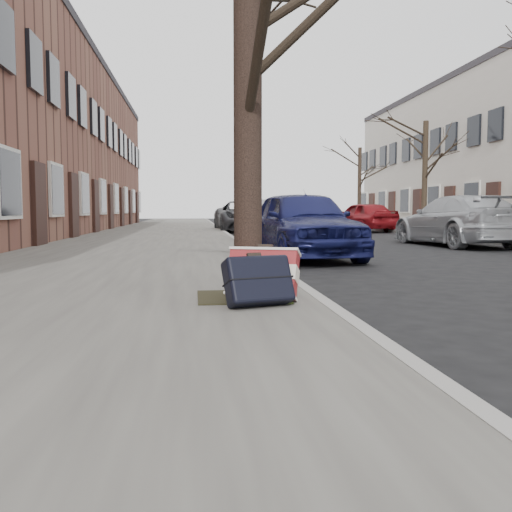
{
  "coord_description": "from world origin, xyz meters",
  "views": [
    {
      "loc": [
        -2.46,
        -4.23,
        0.96
      ],
      "look_at": [
        -1.91,
        0.8,
        0.55
      ],
      "focal_mm": 40.0,
      "sensor_mm": 36.0,
      "label": 1
    }
  ],
  "objects": [
    {
      "name": "car_far_front",
      "position": [
        4.55,
        10.34,
        0.67
      ],
      "size": [
        2.25,
        4.76,
        1.34
      ],
      "primitive_type": "imported",
      "rotation": [
        0.0,
        0.0,
        3.22
      ],
      "color": "#A4A8AC",
      "rests_on": "ground"
    },
    {
      "name": "car_far_back",
      "position": [
        4.97,
        20.3,
        0.66
      ],
      "size": [
        2.53,
        4.14,
        1.32
      ],
      "primitive_type": "imported",
      "rotation": [
        0.0,
        0.0,
        3.41
      ],
      "color": "maroon",
      "rests_on": "ground"
    },
    {
      "name": "tree_far_c",
      "position": [
        7.2,
        28.39,
        2.35
      ],
      "size": [
        0.22,
        0.22,
        4.46
      ],
      "primitive_type": "cylinder",
      "color": "black",
      "rests_on": "far_sidewalk"
    },
    {
      "name": "tree_far_b",
      "position": [
        7.2,
        18.92,
        2.39
      ],
      "size": [
        0.23,
        0.23,
        4.54
      ],
      "primitive_type": "cylinder",
      "color": "black",
      "rests_on": "far_sidewalk"
    },
    {
      "name": "ground",
      "position": [
        0.0,
        0.0,
        0.0
      ],
      "size": [
        120.0,
        120.0,
        0.0
      ],
      "primitive_type": "plane",
      "color": "black",
      "rests_on": "ground"
    },
    {
      "name": "street_tree",
      "position": [
        -1.92,
        1.41,
        2.57
      ],
      "size": [
        0.28,
        0.28,
        4.91
      ],
      "primitive_type": "cylinder",
      "color": "black",
      "rests_on": "near_sidewalk"
    },
    {
      "name": "near_sidewalk",
      "position": [
        -3.7,
        15.0,
        0.06
      ],
      "size": [
        5.0,
        70.0,
        0.12
      ],
      "primitive_type": "cube",
      "color": "slate",
      "rests_on": "ground"
    },
    {
      "name": "dirt_patch",
      "position": [
        -2.0,
        1.2,
        0.13
      ],
      "size": [
        0.85,
        0.85,
        0.02
      ],
      "primitive_type": "cube",
      "color": "black",
      "rests_on": "near_sidewalk"
    },
    {
      "name": "suitcase_navy",
      "position": [
        -1.9,
        0.68,
        0.35
      ],
      "size": [
        0.67,
        0.52,
        0.47
      ],
      "primitive_type": "cube",
      "rotation": [
        -0.42,
        0.0,
        0.33
      ],
      "color": "black",
      "rests_on": "near_sidewalk"
    },
    {
      "name": "car_near_back",
      "position": [
        -0.27,
        20.69,
        0.68
      ],
      "size": [
        2.48,
        5.02,
        1.37
      ],
      "primitive_type": "imported",
      "rotation": [
        0.0,
        0.0,
        0.04
      ],
      "color": "#323236",
      "rests_on": "ground"
    },
    {
      "name": "far_sidewalk",
      "position": [
        7.8,
        15.0,
        0.06
      ],
      "size": [
        4.0,
        70.0,
        0.12
      ],
      "primitive_type": "cube",
      "color": "slate",
      "rests_on": "ground"
    },
    {
      "name": "car_near_front",
      "position": [
        -0.31,
        6.91,
        0.69
      ],
      "size": [
        2.05,
        4.19,
        1.37
      ],
      "primitive_type": "imported",
      "rotation": [
        0.0,
        0.0,
        0.11
      ],
      "color": "#14184C",
      "rests_on": "ground"
    },
    {
      "name": "suitcase_red",
      "position": [
        -1.82,
        1.0,
        0.37
      ],
      "size": [
        0.72,
        0.55,
        0.49
      ],
      "primitive_type": "cube",
      "rotation": [
        -0.42,
        0.0,
        -0.37
      ],
      "color": "maroon",
      "rests_on": "near_sidewalk"
    },
    {
      "name": "car_near_mid",
      "position": [
        -0.16,
        12.64,
        0.64
      ],
      "size": [
        2.02,
        4.05,
        1.28
      ],
      "primitive_type": "imported",
      "rotation": [
        0.0,
        0.0,
        -0.18
      ],
      "color": "#A5A7AD",
      "rests_on": "ground"
    }
  ]
}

